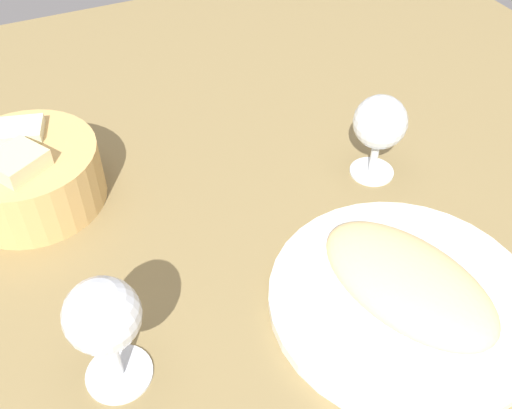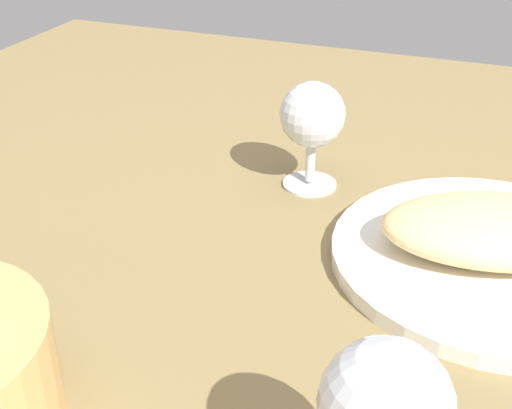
% 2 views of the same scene
% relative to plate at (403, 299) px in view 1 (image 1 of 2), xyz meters
% --- Properties ---
extents(ground_plane, '(1.40, 1.40, 0.02)m').
position_rel_plate_xyz_m(ground_plane, '(0.11, 0.12, -0.02)').
color(ground_plane, olive).
extents(plate, '(0.28, 0.28, 0.01)m').
position_rel_plate_xyz_m(plate, '(0.00, 0.00, 0.00)').
color(plate, white).
rests_on(plate, ground_plane).
extents(omelette, '(0.22, 0.17, 0.04)m').
position_rel_plate_xyz_m(omelette, '(-0.00, -0.00, 0.03)').
color(omelette, '#F4D28E').
rests_on(omelette, plate).
extents(lettuce_garnish, '(0.05, 0.05, 0.01)m').
position_rel_plate_xyz_m(lettuce_garnish, '(0.06, -0.01, 0.01)').
color(lettuce_garnish, '#3F8832').
rests_on(lettuce_garnish, plate).
extents(bread_basket, '(0.17, 0.17, 0.09)m').
position_rel_plate_xyz_m(bread_basket, '(0.32, 0.32, 0.03)').
color(bread_basket, tan).
rests_on(bread_basket, ground_plane).
extents(wine_glass_near, '(0.07, 0.07, 0.11)m').
position_rel_plate_xyz_m(wine_glass_near, '(0.19, -0.09, 0.07)').
color(wine_glass_near, silver).
rests_on(wine_glass_near, ground_plane).
extents(wine_glass_far, '(0.07, 0.07, 0.13)m').
position_rel_plate_xyz_m(wine_glass_far, '(0.04, 0.29, 0.08)').
color(wine_glass_far, silver).
rests_on(wine_glass_far, ground_plane).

